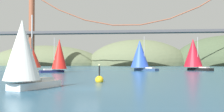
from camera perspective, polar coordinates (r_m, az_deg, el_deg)
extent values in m
plane|color=navy|center=(25.93, -5.75, -7.35)|extent=(360.00, 360.00, 0.00)
ellipsoid|color=#5B6647|center=(160.28, 5.74, -2.10)|extent=(63.35, 44.00, 32.30)
ellipsoid|color=#5B6647|center=(171.19, -14.79, -2.01)|extent=(76.58, 44.00, 25.63)
cylinder|color=brown|center=(131.89, -17.56, 5.53)|extent=(2.80, 2.80, 35.89)
cube|color=#47474C|center=(121.14, 3.34, 5.39)|extent=(129.74, 6.00, 1.20)
cylinder|color=brown|center=(131.76, -14.80, 11.68)|extent=(13.65, 0.50, 8.45)
cylinder|color=brown|center=(126.42, -9.05, 9.11)|extent=(13.58, 0.50, 5.81)
cylinder|color=brown|center=(123.05, -2.96, 7.48)|extent=(13.49, 0.50, 3.16)
cylinder|color=brown|center=(121.56, 3.33, 6.95)|extent=(13.39, 0.50, 0.50)
cylinder|color=brown|center=(121.93, 9.69, 7.58)|extent=(13.49, 0.50, 3.16)
cylinder|color=brown|center=(124.21, 15.94, 9.32)|extent=(13.58, 0.50, 5.81)
cube|color=#191E4C|center=(63.96, -13.32, -3.35)|extent=(5.67, 4.74, 0.56)
cube|color=beige|center=(63.66, -14.22, -2.95)|extent=(2.24, 2.11, 0.36)
cylinder|color=#B2B2B7|center=(64.11, -12.81, 0.49)|extent=(0.14, 0.14, 8.03)
cone|color=red|center=(64.49, -11.72, 0.49)|extent=(5.19, 5.19, 7.45)
cube|color=black|center=(70.08, -18.93, -3.02)|extent=(6.55, 3.20, 0.81)
cube|color=beige|center=(70.74, -19.66, -2.52)|extent=(2.27, 1.86, 0.36)
cylinder|color=#B2B2B7|center=(69.68, -18.49, 0.25)|extent=(0.14, 0.14, 7.18)
cone|color=red|center=(68.87, -17.57, -0.03)|extent=(5.63, 5.63, 5.88)
cube|color=white|center=(27.72, -16.67, -6.21)|extent=(3.87, 6.39, 0.66)
cube|color=beige|center=(28.50, -15.16, -5.05)|extent=(2.01, 2.33, 0.36)
cylinder|color=#B2B2B7|center=(27.19, -17.50, 1.62)|extent=(0.14, 0.14, 6.85)
cone|color=white|center=(26.22, -19.53, 1.31)|extent=(4.54, 4.54, 5.87)
cube|color=navy|center=(73.99, 7.69, -3.02)|extent=(7.02, 5.97, 0.66)
cube|color=beige|center=(73.24, 8.52, -2.64)|extent=(2.79, 2.64, 0.36)
cylinder|color=#B2B2B7|center=(74.40, 7.22, 0.83)|extent=(0.14, 0.14, 9.32)
cone|color=blue|center=(75.32, 6.24, 0.51)|extent=(7.49, 7.49, 7.95)
cube|color=black|center=(78.30, 19.13, -2.83)|extent=(6.31, 7.57, 0.77)
cube|color=beige|center=(77.37, 19.94, -2.42)|extent=(2.70, 2.93, 0.36)
cylinder|color=#B2B2B7|center=(78.82, 18.66, 0.76)|extent=(0.14, 0.14, 9.08)
cone|color=#B21423|center=(79.97, 17.70, 0.72)|extent=(7.71, 7.71, 8.45)
sphere|color=gold|center=(33.83, -2.86, -5.37)|extent=(1.10, 1.10, 1.10)
cylinder|color=black|center=(33.77, -2.85, -3.60)|extent=(0.20, 0.20, 1.60)
sphere|color=#F2EA99|center=(33.74, -2.85, -2.04)|extent=(0.24, 0.24, 0.24)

